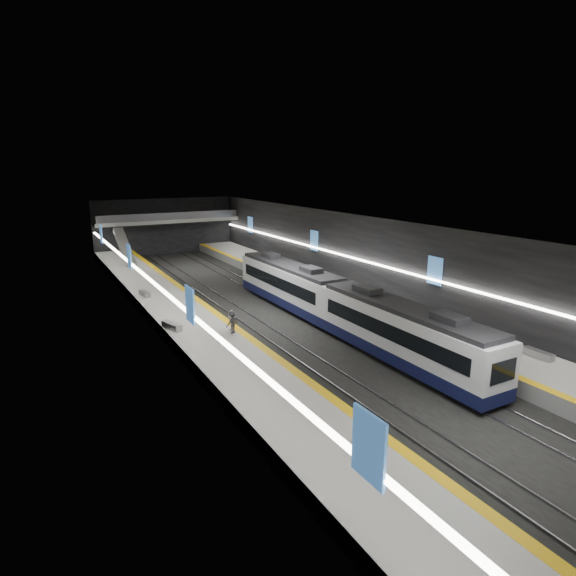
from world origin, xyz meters
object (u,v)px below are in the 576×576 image
bench_right_far (310,270)px  passenger_left_a (231,320)px  bench_left_far (145,294)px  passenger_left_b (232,322)px  escalator (124,247)px  train (336,303)px  bench_right_near (539,354)px  bench_left_near (172,326)px

bench_right_far → passenger_left_a: (-15.29, -14.31, 0.56)m
bench_left_far → passenger_left_b: bearing=-82.8°
escalator → passenger_left_a: escalator is taller
train → passenger_left_b: size_ratio=18.49×
passenger_left_a → bench_right_near: bearing=35.5°
bench_right_far → bench_left_far: bearing=-177.4°
bench_right_near → passenger_left_a: passenger_left_a is taller
passenger_left_a → passenger_left_b: (-0.16, -0.56, 0.04)m
bench_left_near → bench_right_far: bearing=15.2°
escalator → bench_left_near: (-1.96, -27.76, -1.66)m
bench_right_far → escalator: bearing=134.6°
bench_left_far → bench_right_near: size_ratio=0.97×
train → bench_right_far: train is taller
train → escalator: escalator is taller
bench_left_near → passenger_left_b: 4.61m
escalator → passenger_left_b: (1.54, -30.72, -1.09)m
bench_left_near → bench_right_near: size_ratio=1.06×
bench_left_near → escalator: bearing=69.0°
train → escalator: bearing=107.7°
bench_right_near → bench_right_far: (0.58, 28.13, -0.02)m
bench_left_near → passenger_left_b: passenger_left_b is taller
escalator → bench_right_far: (17.00, -15.85, -1.69)m
train → bench_right_far: bearing=65.6°
bench_right_near → passenger_left_b: size_ratio=1.13×
bench_left_near → bench_left_far: bench_left_near is taller
passenger_left_b → escalator: bearing=-106.9°
escalator → train: bearing=-72.3°
bench_right_near → passenger_left_b: (-14.88, 13.26, 0.59)m
train → bench_left_near: size_ratio=15.45×
bench_right_near → bench_left_near: bearing=138.0°
bench_left_near → bench_left_far: size_ratio=1.09×
train → bench_right_far: size_ratio=17.73×
escalator → bench_right_near: 46.97m
bench_left_far → passenger_left_b: (3.14, -13.24, 0.59)m
bench_right_near → bench_left_far: bearing=123.6°
bench_right_near → bench_right_far: bench_right_near is taller
bench_right_near → escalator: bearing=109.9°
bench_left_near → bench_left_far: (0.35, 10.29, -0.02)m
bench_right_near → bench_right_far: 28.13m
passenger_left_b → bench_right_far: bearing=-155.9°
train → bench_left_far: bearing=130.1°
bench_left_far → bench_right_far: 18.67m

